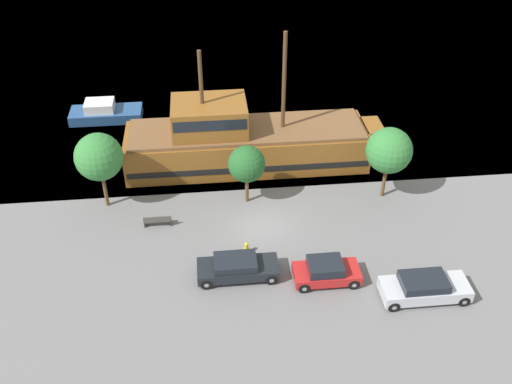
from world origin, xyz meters
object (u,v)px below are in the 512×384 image
pirate_ship (243,141)px  moored_boat_dockside (105,112)px  bench_promenade_east (158,221)px  fire_hydrant (247,247)px  parked_car_curb_rear (424,288)px  parked_car_curb_front (326,271)px  parked_car_curb_mid (237,268)px

pirate_ship → moored_boat_dockside: pirate_ship is taller
moored_boat_dockside → bench_promenade_east: (5.01, -15.02, -0.18)m
fire_hydrant → parked_car_curb_rear: bearing=-26.3°
fire_hydrant → parked_car_curb_front: bearing=-33.4°
parked_car_curb_rear → bench_promenade_east: size_ratio=2.75×
bench_promenade_east → fire_hydrant: bearing=-29.5°
moored_boat_dockside → parked_car_curb_mid: size_ratio=1.27×
parked_car_curb_rear → bench_promenade_east: bearing=152.5°
pirate_ship → parked_car_curb_rear: bearing=-59.0°
moored_boat_dockside → parked_car_curb_rear: size_ratio=1.22×
moored_boat_dockside → parked_car_curb_front: bearing=-54.7°
parked_car_curb_mid → fire_hydrant: 2.17m
moored_boat_dockside → parked_car_curb_rear: moored_boat_dockside is taller
parked_car_curb_front → parked_car_curb_rear: parked_car_curb_rear is taller
fire_hydrant → bench_promenade_east: bearing=150.5°
parked_car_curb_rear → parked_car_curb_front: bearing=160.5°
fire_hydrant → bench_promenade_east: (-5.54, 3.14, 0.03)m
moored_boat_dockside → bench_promenade_east: moored_boat_dockside is taller
pirate_ship → parked_car_curb_rear: pirate_ship is taller
parked_car_curb_rear → pirate_ship: bearing=121.0°
pirate_ship → parked_car_curb_front: size_ratio=4.98×
moored_boat_dockside → fire_hydrant: bearing=-59.9°
pirate_ship → parked_car_curb_mid: size_ratio=4.03×
parked_car_curb_front → moored_boat_dockside: bearing=125.3°
bench_promenade_east → moored_boat_dockside: bearing=108.4°
pirate_ship → bench_promenade_east: pirate_ship is taller
parked_car_curb_front → parked_car_curb_rear: size_ratio=0.78×
parked_car_curb_mid → fire_hydrant: parked_car_curb_mid is taller
pirate_ship → parked_car_curb_mid: pirate_ship is taller
pirate_ship → parked_car_curb_mid: 12.26m
moored_boat_dockside → fire_hydrant: 21.00m
parked_car_curb_rear → bench_promenade_east: (-15.10, 7.86, -0.28)m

